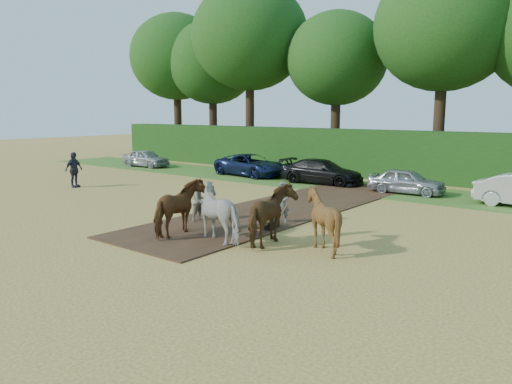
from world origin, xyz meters
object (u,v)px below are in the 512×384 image
(spectator_far, at_px, (74,170))
(plough_team, at_px, (249,214))
(parked_cars, at_px, (373,176))
(spectator_near, at_px, (200,201))

(spectator_far, relative_size, plough_team, 0.31)
(parked_cars, bearing_deg, plough_team, -82.56)
(spectator_near, distance_m, plough_team, 3.62)
(spectator_near, bearing_deg, parked_cars, -10.17)
(spectator_far, distance_m, plough_team, 15.18)
(plough_team, bearing_deg, parked_cars, 97.44)
(spectator_far, height_order, plough_team, spectator_far)
(spectator_far, bearing_deg, spectator_near, -110.31)
(spectator_near, bearing_deg, plough_team, -111.21)
(spectator_near, xyz_separation_m, spectator_far, (-11.47, 1.79, 0.18))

